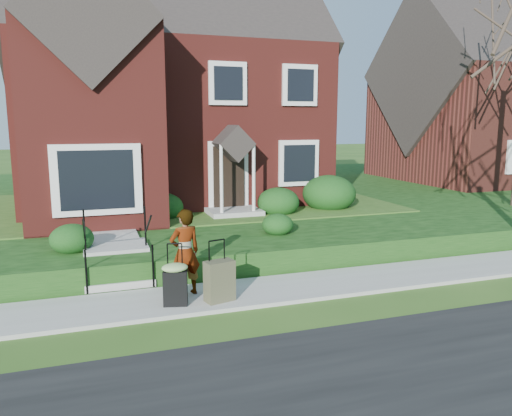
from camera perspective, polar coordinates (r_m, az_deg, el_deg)
name	(u,v)px	position (r m, az deg, el deg)	size (l,w,h in m)	color
ground	(252,294)	(10.25, -0.51, -9.82)	(120.00, 120.00, 0.00)	#2D5119
sidewalk	(252,292)	(10.24, -0.51, -9.61)	(60.00, 1.60, 0.08)	#9E9B93
terrace	(261,196)	(21.49, 0.53, 1.43)	(44.00, 20.00, 0.60)	black
walkway	(110,224)	(14.46, -16.33, -1.80)	(1.20, 6.00, 0.06)	#9E9B93
main_house	(163,71)	(19.07, -10.55, 15.15)	(10.40, 10.20, 9.40)	maroon
neighbour_house	(490,84)	(27.78, 25.18, 12.67)	(9.40, 8.00, 9.20)	maroon
front_steps	(117,259)	(11.42, -15.56, -5.62)	(1.40, 2.02, 1.50)	#9E9B93
foundation_shrubs	(247,200)	(15.15, -1.08, 0.94)	(10.09, 4.52, 1.24)	#0F340F
woman	(185,252)	(9.85, -8.13, -5.03)	(0.63, 0.41, 1.72)	#999999
suitcase_black	(175,282)	(9.44, -9.22, -8.30)	(0.57, 0.50, 1.17)	black
suitcase_olive	(219,281)	(9.57, -4.20, -8.30)	(0.60, 0.43, 1.18)	#4C4B32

